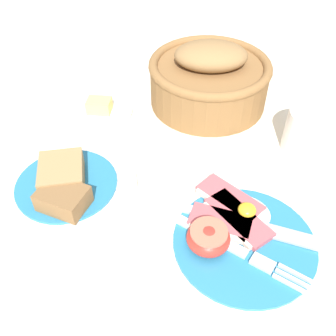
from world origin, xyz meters
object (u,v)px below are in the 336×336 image
(sugar_cup, at_px, (316,131))
(butter_dish, at_px, (100,112))
(bread_basket, at_px, (209,78))
(bread_plate, at_px, (66,186))
(teaspoon_by_saucer, at_px, (180,169))
(breakfast_plate, at_px, (240,239))

(sugar_cup, bearing_deg, butter_dish, -176.80)
(bread_basket, xyz_separation_m, butter_dish, (-0.17, -0.10, -0.04))
(bread_plate, bearing_deg, sugar_cup, 32.18)
(butter_dish, distance_m, teaspoon_by_saucer, 0.19)
(bread_basket, distance_m, teaspoon_by_saucer, 0.19)
(bread_basket, bearing_deg, sugar_cup, -22.72)
(bread_basket, distance_m, butter_dish, 0.20)
(bread_plate, bearing_deg, teaspoon_by_saucer, 33.43)
(bread_plate, xyz_separation_m, sugar_cup, (0.32, 0.20, 0.02))
(bread_plate, relative_size, teaspoon_by_saucer, 1.14)
(breakfast_plate, xyz_separation_m, sugar_cup, (0.07, 0.21, 0.03))
(bread_basket, height_order, teaspoon_by_saucer, bread_basket)
(bread_plate, relative_size, bread_basket, 0.93)
(butter_dish, bearing_deg, bread_basket, 30.41)
(bread_plate, bearing_deg, butter_dish, 100.63)
(bread_plate, distance_m, sugar_cup, 0.38)
(breakfast_plate, height_order, bread_plate, bread_plate)
(butter_dish, bearing_deg, sugar_cup, 3.20)
(sugar_cup, distance_m, butter_dish, 0.35)
(sugar_cup, xyz_separation_m, bread_basket, (-0.19, 0.08, 0.01))
(bread_basket, relative_size, teaspoon_by_saucer, 1.22)
(butter_dish, height_order, teaspoon_by_saucer, butter_dish)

